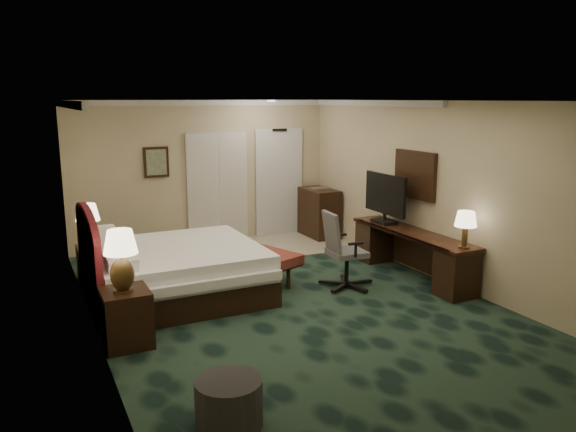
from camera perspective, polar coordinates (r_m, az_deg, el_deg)
name	(u,v)px	position (r m, az deg, el deg)	size (l,w,h in m)	color
floor	(292,305)	(7.67, 0.40, -9.00)	(5.00, 7.50, 0.00)	black
ceiling	(292,101)	(7.16, 0.44, 11.63)	(5.00, 7.50, 0.00)	white
wall_back	(204,173)	(10.74, -8.54, 4.36)	(5.00, 0.00, 2.70)	tan
wall_front	(526,296)	(4.38, 23.02, -7.50)	(5.00, 0.00, 2.70)	tan
wall_left	(91,225)	(6.60, -19.42, -0.90)	(0.00, 7.50, 2.70)	tan
wall_right	(442,193)	(8.68, 15.38, 2.30)	(0.00, 7.50, 2.70)	tan
crown_molding	(292,105)	(7.16, 0.44, 11.23)	(5.00, 7.50, 0.10)	silver
tile_patch	(266,247)	(10.53, -2.23, -3.13)	(3.20, 1.70, 0.01)	#BEB38F
headboard	(89,258)	(7.72, -19.55, -4.07)	(0.12, 2.00, 1.40)	#4D0E18
entry_door	(279,183)	(11.31, -0.93, 3.33)	(1.02, 0.06, 2.18)	silver
closet_doors	(218,188)	(10.82, -7.16, 2.85)	(1.20, 0.06, 2.10)	silver
wall_art	(156,162)	(10.44, -13.24, 5.34)	(0.45, 0.06, 0.55)	#435A52
wall_mirror	(415,175)	(9.08, 12.77, 4.11)	(0.05, 0.95, 0.75)	white
bed	(178,272)	(8.02, -11.13, -5.59)	(2.24, 2.07, 0.71)	white
nightstand_near	(126,317)	(6.66, -16.11, -9.83)	(0.51, 0.59, 0.64)	black
nightstand_far	(93,264)	(9.06, -19.21, -4.59)	(0.43, 0.49, 0.53)	black
lamp_near	(121,261)	(6.39, -16.57, -4.42)	(0.37, 0.37, 0.70)	#33230E
lamp_far	(88,226)	(8.86, -19.63, -0.96)	(0.35, 0.35, 0.67)	#33230E
bed_bench	(260,264)	(8.65, -2.87, -4.90)	(0.49, 1.41, 0.48)	maroon
ottoman	(229,403)	(5.03, -6.02, -18.33)	(0.58, 0.58, 0.41)	#29292B
desk	(411,254)	(8.93, 12.41, -3.81)	(0.54, 2.50, 0.72)	black
tv	(385,199)	(9.27, 9.83, 1.75)	(0.09, 1.04, 0.81)	black
desk_lamp	(465,230)	(7.98, 17.56, -1.33)	(0.30, 0.30, 0.52)	#33230E
desk_chair	(347,249)	(8.23, 6.02, -3.40)	(0.67, 0.62, 1.14)	#545457
minibar	(319,213)	(11.25, 3.18, 0.33)	(0.51, 0.92, 0.97)	black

